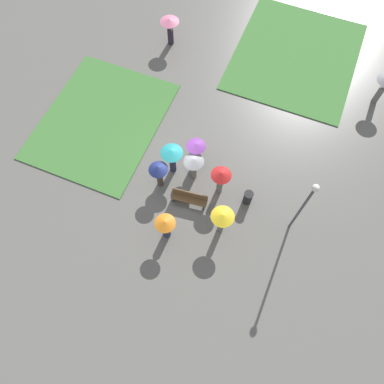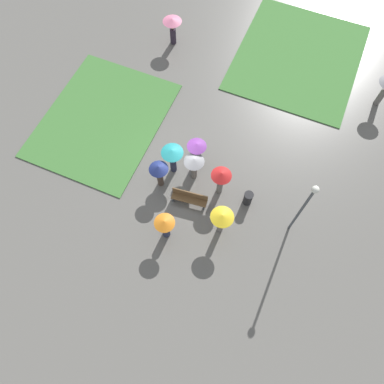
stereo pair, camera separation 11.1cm
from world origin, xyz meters
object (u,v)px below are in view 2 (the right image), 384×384
Objects in this scene: lamp_post at (305,205)px; crowd_person_orange at (165,226)px; crowd_person_yellow at (222,219)px; park_bench at (190,198)px; trash_bin at (248,198)px; crowd_person_teal at (172,155)px; lone_walker_mid_plaza at (173,26)px; crowd_person_red at (221,178)px; crowd_person_navy at (159,171)px; crowd_person_purple at (197,149)px; crowd_person_grey at (194,163)px.

lamp_post is 6.36m from crowd_person_orange.
crowd_person_yellow is (-3.15, -1.44, -1.47)m from lamp_post.
trash_bin is at bearing 15.59° from park_bench.
crowd_person_teal reaches higher than park_bench.
lamp_post is at bearing -69.62° from lone_walker_mid_plaza.
crowd_person_red is 1.10× the size of crowd_person_orange.
crowd_person_orange reaches higher than park_bench.
trash_bin is 4.49m from crowd_person_orange.
lamp_post is at bearing 177.41° from crowd_person_red.
lamp_post is 2.38× the size of crowd_person_yellow.
lamp_post is at bearing -19.89° from crowd_person_teal.
lone_walker_mid_plaza reaches higher than park_bench.
crowd_person_purple is (1.24, 1.86, 0.06)m from crowd_person_navy.
crowd_person_orange is at bearing -106.97° from park_bench.
crowd_person_purple reaches higher than park_bench.
crowd_person_teal is at bearing 16.76° from crowd_person_orange.
lamp_post is (5.13, 0.62, 2.45)m from park_bench.
trash_bin is 2.31m from crowd_person_yellow.
crowd_person_orange reaches higher than trash_bin.
crowd_person_purple is (-5.68, 1.61, -1.51)m from lamp_post.
lone_walker_mid_plaza is (-10.45, 9.22, -1.65)m from lamp_post.
crowd_person_yellow is at bearing -63.91° from crowd_person_orange.
crowd_person_teal is (-2.70, 0.23, 0.03)m from crowd_person_red.
crowd_person_purple is at bearing 17.17° from crowd_person_yellow.
park_bench is 1.03× the size of lone_walker_mid_plaza.
crowd_person_red is 2.15m from crowd_person_yellow.
crowd_person_yellow is 1.09× the size of crowd_person_orange.
crowd_person_navy reaches higher than crowd_person_grey.
lone_walker_mid_plaza reaches higher than trash_bin.
lamp_post reaches higher than crowd_person_teal.
crowd_person_yellow reaches higher than crowd_person_grey.
crowd_person_orange is at bearing -38.38° from crowd_person_navy.
crowd_person_yellow reaches higher than trash_bin.
crowd_person_red is (1.55, -0.29, 0.10)m from crowd_person_grey.
park_bench is at bearing 9.31° from crowd_person_navy.
park_bench is at bearing 45.08° from crowd_person_yellow.
park_bench is 0.97× the size of crowd_person_purple.
lamp_post is 7.11m from crowd_person_navy.
lone_walker_mid_plaza is at bearing 111.49° from park_bench.
crowd_person_orange is (-1.54, -3.23, -0.27)m from crowd_person_red.
lamp_post is 2.49× the size of crowd_person_navy.
crowd_person_red reaches higher than crowd_person_navy.
lone_walker_mid_plaza is (-7.29, 10.66, -0.18)m from crowd_person_yellow.
crowd_person_purple is at bearing 161.25° from trash_bin.
crowd_person_orange is 12.89m from lone_walker_mid_plaza.
lamp_post is at bearing 0.03° from park_bench.
crowd_person_teal is at bearing 96.04° from crowd_person_navy.
trash_bin is 3.59m from crowd_person_purple.
park_bench is 2.04m from crowd_person_navy.
lone_walker_mid_plaza is (-4.94, 8.38, -0.06)m from crowd_person_grey.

